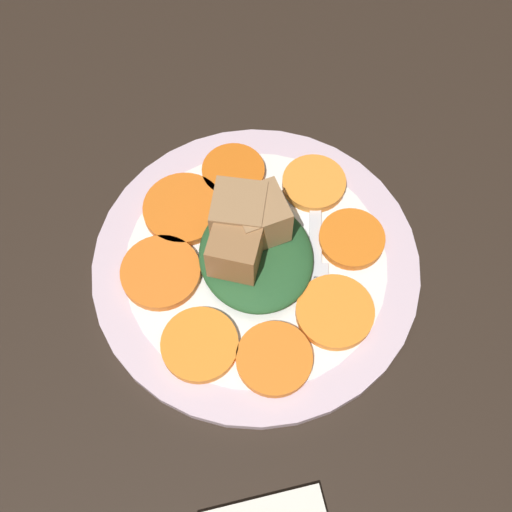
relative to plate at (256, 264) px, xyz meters
The scene contains 12 objects.
table_slab 1.52cm from the plate, ahead, with size 120.00×120.00×2.00cm, color black.
plate is the anchor object (origin of this frame).
carrot_slice_0 9.09cm from the plate, 90.45° to the right, with size 6.07×6.07×0.88cm, color orange.
carrot_slice_1 9.90cm from the plate, 47.54° to the right, with size 6.13×6.13×0.88cm, color orange.
carrot_slice_2 9.78cm from the plate, ahead, with size 6.10×6.10×0.88cm, color orange.
carrot_slice_3 8.68cm from the plate, 39.43° to the left, with size 7.59×7.59×0.88cm, color orange.
carrot_slice_4 8.71cm from the plate, 86.00° to the left, with size 7.19×7.19×0.88cm, color orange.
carrot_slice_5 9.48cm from the plate, 136.52° to the left, with size 6.63×6.63×0.88cm, color orange.
carrot_slice_6 9.54cm from the plate, behind, with size 6.49×6.49×0.88cm, color orange.
carrot_slice_7 8.63cm from the plate, 139.95° to the right, with size 6.84×6.84×0.88cm, color orange.
center_pile 3.34cm from the plate, 22.94° to the left, with size 11.37×10.24×6.63cm.
fork 5.87cm from the plate, 83.50° to the right, with size 17.08×6.18×0.40cm.
Camera 1 is at (-24.97, 5.79, 55.51)cm, focal length 45.00 mm.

